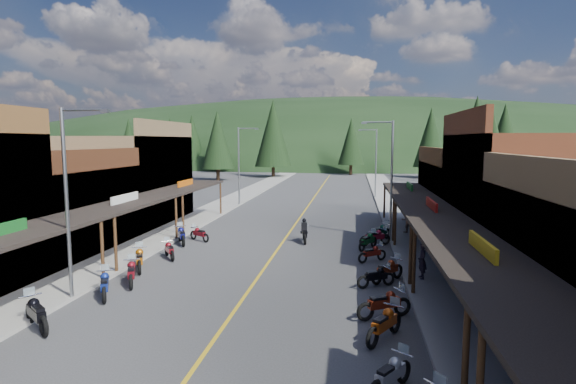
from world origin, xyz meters
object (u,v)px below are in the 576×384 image
at_px(bike_west_8, 169,249).
at_px(pine_10, 217,140).
at_px(shop_west_3, 126,180).
at_px(pine_0, 129,141).
at_px(pine_7, 192,138).
at_px(bike_east_3, 390,373).
at_px(bike_west_9, 182,234).
at_px(bike_east_5, 384,302).
at_px(bike_west_6, 131,271).
at_px(streetlight_2, 389,174).
at_px(shop_west_2, 47,209).
at_px(pine_3, 351,142).
at_px(streetlight_1, 240,162).
at_px(bike_west_10, 199,233).
at_px(pine_2, 273,133).
at_px(pedestrian_east_b, 407,220).
at_px(pine_9, 492,143).
at_px(streetlight_3, 375,160).
at_px(pine_11, 476,137).
at_px(pine_4, 431,137).
at_px(bike_east_6, 376,276).
at_px(bike_west_5, 105,284).
at_px(streetlight_0, 69,195).
at_px(bike_east_11, 380,231).
at_px(bike_east_7, 388,269).
at_px(bike_west_4, 36,312).
at_px(shop_east_2, 534,202).
at_px(bike_east_8, 372,253).
at_px(bike_east_9, 368,240).
at_px(shop_east_3, 481,198).
at_px(bike_east_4, 384,322).
at_px(bike_west_7, 140,258).
at_px(pine_8, 171,145).
at_px(pine_5, 504,134).
at_px(rider_on_bike, 304,232).

bearing_deg(bike_west_8, pine_10, 68.15).
distance_m(shop_west_3, pine_0, 57.15).
height_order(pine_7, bike_east_3, pine_7).
bearing_deg(shop_west_3, bike_west_9, -42.87).
relative_size(bike_west_9, bike_east_5, 1.03).
bearing_deg(pine_7, bike_west_6, -71.67).
bearing_deg(streetlight_2, pine_7, 119.81).
height_order(pine_0, bike_west_6, pine_0).
bearing_deg(shop_west_3, pine_10, 96.22).
distance_m(shop_west_2, bike_west_6, 10.00).
bearing_deg(pine_3, streetlight_1, -103.98).
xyz_separation_m(pine_3, bike_west_10, (-9.56, -60.50, -5.95)).
bearing_deg(pine_2, pedestrian_east_b, -69.13).
bearing_deg(pine_9, streetlight_1, -143.38).
distance_m(streetlight_3, pine_11, 15.55).
relative_size(pine_4, bike_west_9, 5.44).
xyz_separation_m(streetlight_2, bike_east_6, (-1.29, -10.46, -3.92)).
bearing_deg(bike_west_10, bike_west_5, -148.32).
height_order(streetlight_0, bike_east_11, streetlight_0).
bearing_deg(pine_10, bike_east_7, -64.81).
xyz_separation_m(streetlight_0, bike_west_4, (0.49, -2.95, -3.80)).
height_order(shop_east_2, bike_east_7, shop_east_2).
relative_size(pine_0, bike_east_8, 5.94).
xyz_separation_m(shop_east_2, bike_east_9, (-8.27, 3.03, -2.92)).
bearing_deg(shop_east_3, pine_2, 116.96).
distance_m(pine_11, bike_west_4, 54.29).
xyz_separation_m(bike_west_8, bike_west_10, (0.15, 4.59, -0.02)).
height_order(bike_east_4, bike_east_6, bike_east_4).
relative_size(bike_west_5, bike_west_6, 0.98).
relative_size(shop_east_2, bike_west_7, 4.73).
xyz_separation_m(shop_west_3, pine_7, (-18.22, 64.70, 3.72)).
bearing_deg(bike_west_9, bike_east_4, -74.86).
xyz_separation_m(shop_west_3, bike_west_4, (7.33, -20.25, -2.86)).
distance_m(shop_west_2, streetlight_3, 35.12).
bearing_deg(pine_3, pedestrian_east_b, -85.52).
relative_size(bike_west_7, bike_east_7, 1.06).
xyz_separation_m(shop_west_3, pine_11, (33.78, 26.70, 3.67)).
bearing_deg(pine_8, pine_5, 29.74).
xyz_separation_m(bike_west_10, rider_on_bike, (6.99, 0.65, 0.13)).
distance_m(shop_west_3, streetlight_3, 27.94).
bearing_deg(pine_11, pine_9, 60.26).
xyz_separation_m(pine_4, bike_west_10, (-23.56, -54.50, -6.70)).
distance_m(shop_west_2, pine_10, 48.67).
bearing_deg(pine_7, pine_10, -61.70).
bearing_deg(pine_0, bike_east_7, -53.96).
height_order(pine_7, bike_east_9, pine_7).
bearing_deg(bike_west_10, bike_east_3, -113.02).
bearing_deg(bike_east_8, shop_west_2, -126.54).
bearing_deg(shop_west_2, pine_2, 86.19).
bearing_deg(shop_east_3, bike_east_6, -120.46).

